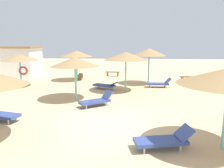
{
  "coord_description": "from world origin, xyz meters",
  "views": [
    {
      "loc": [
        0.97,
        -8.71,
        3.4
      ],
      "look_at": [
        0.0,
        3.0,
        1.2
      ],
      "focal_mm": 34.91,
      "sensor_mm": 36.0,
      "label": 1
    }
  ],
  "objects_px": {
    "parasol_5": "(20,58)",
    "bench_1": "(188,78)",
    "lounger_0": "(106,85)",
    "bench_0": "(81,76)",
    "lounger_2": "(165,140)",
    "bench_2": "(113,73)",
    "parasol_6": "(75,62)",
    "parasol_7": "(76,54)",
    "lounger_6": "(97,100)",
    "beach_cabana": "(19,61)",
    "parasol_1": "(149,52)",
    "parasol_0": "(126,56)",
    "lounger_1": "(159,83)"
  },
  "relations": [
    {
      "from": "parasol_1",
      "to": "lounger_6",
      "type": "relative_size",
      "value": 1.61
    },
    {
      "from": "bench_0",
      "to": "bench_1",
      "type": "xyz_separation_m",
      "value": [
        9.99,
        -0.45,
        0.0
      ]
    },
    {
      "from": "lounger_2",
      "to": "bench_1",
      "type": "bearing_deg",
      "value": 72.7
    },
    {
      "from": "parasol_6",
      "to": "bench_1",
      "type": "bearing_deg",
      "value": 40.13
    },
    {
      "from": "beach_cabana",
      "to": "bench_1",
      "type": "bearing_deg",
      "value": -7.69
    },
    {
      "from": "lounger_2",
      "to": "lounger_6",
      "type": "height_order",
      "value": "lounger_6"
    },
    {
      "from": "parasol_7",
      "to": "lounger_1",
      "type": "height_order",
      "value": "parasol_7"
    },
    {
      "from": "parasol_6",
      "to": "parasol_7",
      "type": "bearing_deg",
      "value": 103.14
    },
    {
      "from": "parasol_5",
      "to": "lounger_0",
      "type": "height_order",
      "value": "parasol_5"
    },
    {
      "from": "parasol_7",
      "to": "lounger_6",
      "type": "height_order",
      "value": "parasol_7"
    },
    {
      "from": "parasol_1",
      "to": "parasol_6",
      "type": "distance_m",
      "value": 7.42
    },
    {
      "from": "bench_1",
      "to": "beach_cabana",
      "type": "xyz_separation_m",
      "value": [
        -17.03,
        2.3,
        1.23
      ]
    },
    {
      "from": "parasol_1",
      "to": "beach_cabana",
      "type": "height_order",
      "value": "beach_cabana"
    },
    {
      "from": "parasol_5",
      "to": "bench_1",
      "type": "relative_size",
      "value": 1.97
    },
    {
      "from": "lounger_1",
      "to": "lounger_2",
      "type": "bearing_deg",
      "value": -96.39
    },
    {
      "from": "beach_cabana",
      "to": "lounger_0",
      "type": "bearing_deg",
      "value": -32.14
    },
    {
      "from": "parasol_7",
      "to": "beach_cabana",
      "type": "height_order",
      "value": "beach_cabana"
    },
    {
      "from": "parasol_6",
      "to": "bench_0",
      "type": "relative_size",
      "value": 1.88
    },
    {
      "from": "lounger_2",
      "to": "bench_0",
      "type": "bearing_deg",
      "value": 113.37
    },
    {
      "from": "bench_0",
      "to": "beach_cabana",
      "type": "xyz_separation_m",
      "value": [
        -7.04,
        1.85,
        1.23
      ]
    },
    {
      "from": "parasol_6",
      "to": "lounger_2",
      "type": "relative_size",
      "value": 1.46
    },
    {
      "from": "bench_2",
      "to": "beach_cabana",
      "type": "height_order",
      "value": "beach_cabana"
    },
    {
      "from": "parasol_1",
      "to": "bench_1",
      "type": "bearing_deg",
      "value": 22.91
    },
    {
      "from": "parasol_0",
      "to": "lounger_0",
      "type": "bearing_deg",
      "value": 161.93
    },
    {
      "from": "parasol_0",
      "to": "parasol_5",
      "type": "xyz_separation_m",
      "value": [
        -8.23,
        0.8,
        -0.22
      ]
    },
    {
      "from": "parasol_6",
      "to": "beach_cabana",
      "type": "relative_size",
      "value": 0.66
    },
    {
      "from": "parasol_0",
      "to": "parasol_7",
      "type": "distance_m",
      "value": 6.13
    },
    {
      "from": "lounger_0",
      "to": "bench_0",
      "type": "xyz_separation_m",
      "value": [
        -2.92,
        4.41,
        0.04
      ]
    },
    {
      "from": "lounger_2",
      "to": "bench_0",
      "type": "distance_m",
      "value": 14.83
    },
    {
      "from": "lounger_0",
      "to": "parasol_1",
      "type": "bearing_deg",
      "value": 35.42
    },
    {
      "from": "lounger_0",
      "to": "lounger_6",
      "type": "bearing_deg",
      "value": -89.66
    },
    {
      "from": "parasol_0",
      "to": "bench_0",
      "type": "relative_size",
      "value": 2.07
    },
    {
      "from": "lounger_1",
      "to": "bench_0",
      "type": "xyz_separation_m",
      "value": [
        -7.03,
        3.38,
        0.02
      ]
    },
    {
      "from": "lounger_6",
      "to": "bench_1",
      "type": "height_order",
      "value": "lounger_6"
    },
    {
      "from": "parasol_6",
      "to": "parasol_5",
      "type": "bearing_deg",
      "value": 146.16
    },
    {
      "from": "parasol_5",
      "to": "lounger_1",
      "type": "bearing_deg",
      "value": 3.82
    },
    {
      "from": "parasol_0",
      "to": "bench_2",
      "type": "distance_m",
      "value": 7.54
    },
    {
      "from": "lounger_2",
      "to": "bench_2",
      "type": "bearing_deg",
      "value": 100.63
    },
    {
      "from": "bench_1",
      "to": "bench_0",
      "type": "bearing_deg",
      "value": 177.42
    },
    {
      "from": "parasol_6",
      "to": "lounger_1",
      "type": "relative_size",
      "value": 1.54
    },
    {
      "from": "parasol_6",
      "to": "bench_2",
      "type": "bearing_deg",
      "value": 81.54
    },
    {
      "from": "bench_2",
      "to": "lounger_6",
      "type": "bearing_deg",
      "value": -89.88
    },
    {
      "from": "parasol_6",
      "to": "bench_2",
      "type": "relative_size",
      "value": 1.9
    },
    {
      "from": "parasol_1",
      "to": "lounger_1",
      "type": "distance_m",
      "value": 2.83
    },
    {
      "from": "parasol_1",
      "to": "bench_1",
      "type": "height_order",
      "value": "parasol_1"
    },
    {
      "from": "lounger_2",
      "to": "lounger_6",
      "type": "bearing_deg",
      "value": 121.96
    },
    {
      "from": "parasol_5",
      "to": "beach_cabana",
      "type": "bearing_deg",
      "value": 118.55
    },
    {
      "from": "lounger_0",
      "to": "bench_1",
      "type": "relative_size",
      "value": 1.3
    },
    {
      "from": "parasol_6",
      "to": "parasol_7",
      "type": "distance_m",
      "value": 7.02
    },
    {
      "from": "parasol_6",
      "to": "bench_0",
      "type": "bearing_deg",
      "value": 100.85
    }
  ]
}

